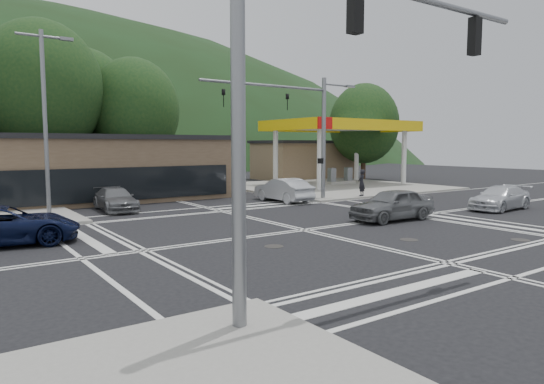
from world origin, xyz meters
TOP-DOWN VIEW (x-y plane):
  - ground at (0.00, 0.00)m, footprint 120.00×120.00m
  - sidewalk_ne at (15.00, 15.00)m, footprint 16.00×16.00m
  - gas_station_canopy at (16.99, 15.99)m, footprint 12.32×8.34m
  - convenience_store at (20.00, 25.00)m, footprint 10.00×6.00m
  - commercial_row at (-8.00, 17.00)m, footprint 24.00×8.00m
  - hill_north at (0.00, 90.00)m, footprint 252.00×126.00m
  - tree_n_b at (-6.00, 24.00)m, footprint 9.00×9.00m
  - tree_n_c at (1.00, 24.00)m, footprint 7.60×7.60m
  - tree_n_e at (-2.00, 28.00)m, footprint 8.40×8.40m
  - tree_ne at (24.00, 20.00)m, footprint 7.20×7.20m
  - streetlight_nw at (-8.44, 9.00)m, footprint 2.50×0.25m
  - signal_mast_ne at (6.95, 8.20)m, footprint 11.65×0.30m
  - signal_mast_sw at (-6.39, -8.20)m, footprint 9.14×0.28m
  - car_blue_west at (-10.99, 3.87)m, footprint 5.57×3.18m
  - car_grey_center at (5.25, -0.30)m, footprint 4.60×1.96m
  - car_silver_east at (13.29, -1.18)m, footprint 4.70×2.16m
  - car_queue_a at (5.50, 9.00)m, footprint 1.66×4.62m
  - car_queue_b at (1.00, 19.60)m, footprint 2.21×4.33m
  - car_northbound at (-4.74, 10.84)m, footprint 2.06×4.50m
  - pedestrian at (11.08, 7.51)m, footprint 0.78×0.66m

SIDE VIEW (x-z plane):
  - ground at x=0.00m, z-range 0.00..0.00m
  - hill_north at x=0.00m, z-range -70.00..70.00m
  - sidewalk_ne at x=15.00m, z-range 0.00..0.15m
  - car_northbound at x=-4.74m, z-range 0.00..1.28m
  - car_silver_east at x=13.29m, z-range 0.00..1.33m
  - car_queue_b at x=1.00m, z-range 0.00..1.41m
  - car_blue_west at x=-10.99m, z-range 0.00..1.46m
  - car_queue_a at x=5.50m, z-range 0.00..1.52m
  - car_grey_center at x=5.25m, z-range 0.00..1.55m
  - pedestrian at x=11.08m, z-range 0.15..1.97m
  - convenience_store at x=20.00m, z-range 0.00..3.80m
  - commercial_row at x=-8.00m, z-range 0.00..4.00m
  - gas_station_canopy at x=16.99m, z-range 2.17..7.92m
  - streetlight_nw at x=-8.44m, z-range 0.55..9.55m
  - signal_mast_ne at x=6.95m, z-range 1.07..9.07m
  - signal_mast_sw at x=-6.39m, z-range 1.12..9.12m
  - tree_ne at x=24.00m, z-range 0.85..10.84m
  - tree_n_c at x=1.00m, z-range 1.06..11.93m
  - tree_n_e at x=-2.00m, z-range 1.15..13.13m
  - tree_n_b at x=-6.00m, z-range 1.30..14.28m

